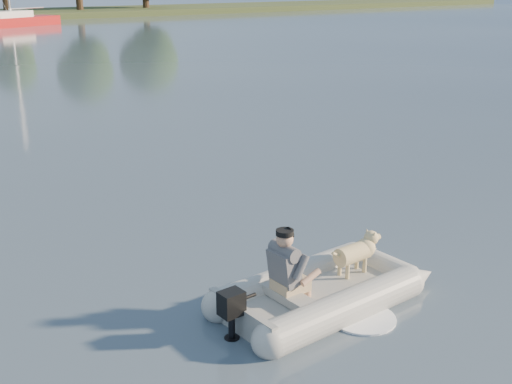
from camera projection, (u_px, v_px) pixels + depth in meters
water at (303, 283)px, 8.59m from camera, size 160.00×160.00×0.00m
dinghy at (324, 265)px, 7.95m from camera, size 4.10×2.81×1.20m
man at (285, 264)px, 7.58m from camera, size 0.65×0.57×0.92m
dog at (353, 257)px, 8.33m from camera, size 0.81×0.34×0.53m
outboard_motor at (232, 317)px, 7.20m from camera, size 0.37×0.27×0.67m
sailboat at (15, 21)px, 52.22m from camera, size 7.64×4.98×10.14m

